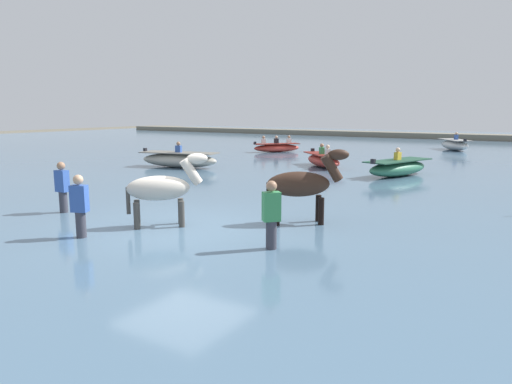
{
  "coord_description": "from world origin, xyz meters",
  "views": [
    {
      "loc": [
        6.83,
        -7.71,
        2.88
      ],
      "look_at": [
        0.5,
        2.21,
        0.85
      ],
      "focal_mm": 33.18,
      "sensor_mm": 36.0,
      "label": 1
    }
  ],
  "objects_px": {
    "person_onlooker_left": "(63,192)",
    "person_wading_close": "(271,222)",
    "boat_distant_east": "(179,160)",
    "person_wading_mid": "(80,212)",
    "boat_near_port": "(455,145)",
    "boat_far_offshore": "(398,168)",
    "horse_trailing_dark_bay": "(302,186)",
    "boat_distant_west": "(277,147)",
    "boat_mid_outer": "(323,160)",
    "horse_lead_pinto": "(162,190)"
  },
  "relations": [
    {
      "from": "boat_distant_east",
      "to": "person_onlooker_left",
      "type": "distance_m",
      "value": 9.69
    },
    {
      "from": "boat_distant_west",
      "to": "boat_near_port",
      "type": "bearing_deg",
      "value": 39.65
    },
    {
      "from": "horse_trailing_dark_bay",
      "to": "boat_distant_west",
      "type": "relative_size",
      "value": 0.73
    },
    {
      "from": "horse_lead_pinto",
      "to": "boat_mid_outer",
      "type": "bearing_deg",
      "value": 97.93
    },
    {
      "from": "boat_mid_outer",
      "to": "boat_far_offshore",
      "type": "xyz_separation_m",
      "value": [
        3.74,
        -1.22,
        0.01
      ]
    },
    {
      "from": "boat_near_port",
      "to": "boat_far_offshore",
      "type": "relative_size",
      "value": 0.92
    },
    {
      "from": "boat_mid_outer",
      "to": "boat_far_offshore",
      "type": "height_order",
      "value": "boat_far_offshore"
    },
    {
      "from": "boat_mid_outer",
      "to": "boat_distant_east",
      "type": "height_order",
      "value": "boat_distant_east"
    },
    {
      "from": "horse_trailing_dark_bay",
      "to": "person_wading_close",
      "type": "xyz_separation_m",
      "value": [
        0.46,
        -2.11,
        -0.33
      ]
    },
    {
      "from": "horse_trailing_dark_bay",
      "to": "boat_mid_outer",
      "type": "relative_size",
      "value": 0.71
    },
    {
      "from": "boat_distant_west",
      "to": "horse_trailing_dark_bay",
      "type": "bearing_deg",
      "value": -58.22
    },
    {
      "from": "boat_near_port",
      "to": "boat_distant_east",
      "type": "relative_size",
      "value": 0.83
    },
    {
      "from": "person_wading_close",
      "to": "boat_near_port",
      "type": "bearing_deg",
      "value": 92.94
    },
    {
      "from": "horse_lead_pinto",
      "to": "horse_trailing_dark_bay",
      "type": "height_order",
      "value": "horse_trailing_dark_bay"
    },
    {
      "from": "boat_distant_west",
      "to": "person_wading_mid",
      "type": "relative_size",
      "value": 1.7
    },
    {
      "from": "boat_near_port",
      "to": "person_wading_close",
      "type": "distance_m",
      "value": 25.51
    },
    {
      "from": "boat_near_port",
      "to": "boat_far_offshore",
      "type": "height_order",
      "value": "boat_near_port"
    },
    {
      "from": "horse_lead_pinto",
      "to": "person_wading_close",
      "type": "distance_m",
      "value": 2.94
    },
    {
      "from": "boat_far_offshore",
      "to": "boat_distant_west",
      "type": "bearing_deg",
      "value": 144.16
    },
    {
      "from": "boat_far_offshore",
      "to": "person_wading_mid",
      "type": "relative_size",
      "value": 2.15
    },
    {
      "from": "boat_far_offshore",
      "to": "horse_trailing_dark_bay",
      "type": "bearing_deg",
      "value": -87.32
    },
    {
      "from": "horse_lead_pinto",
      "to": "person_wading_mid",
      "type": "height_order",
      "value": "horse_lead_pinto"
    },
    {
      "from": "boat_distant_west",
      "to": "person_wading_close",
      "type": "distance_m",
      "value": 20.76
    },
    {
      "from": "boat_mid_outer",
      "to": "boat_distant_west",
      "type": "xyz_separation_m",
      "value": [
        -5.69,
        5.59,
        -0.02
      ]
    },
    {
      "from": "boat_near_port",
      "to": "person_wading_mid",
      "type": "height_order",
      "value": "person_wading_mid"
    },
    {
      "from": "boat_distant_east",
      "to": "person_wading_mid",
      "type": "relative_size",
      "value": 2.37
    },
    {
      "from": "horse_lead_pinto",
      "to": "boat_distant_east",
      "type": "xyz_separation_m",
      "value": [
        -7.11,
        8.54,
        -0.46
      ]
    },
    {
      "from": "horse_lead_pinto",
      "to": "boat_mid_outer",
      "type": "distance_m",
      "value": 12.33
    },
    {
      "from": "boat_distant_east",
      "to": "person_wading_close",
      "type": "height_order",
      "value": "person_wading_close"
    },
    {
      "from": "horse_lead_pinto",
      "to": "person_wading_close",
      "type": "bearing_deg",
      "value": -4.18
    },
    {
      "from": "person_wading_mid",
      "to": "person_wading_close",
      "type": "bearing_deg",
      "value": 20.7
    },
    {
      "from": "boat_near_port",
      "to": "boat_distant_west",
      "type": "bearing_deg",
      "value": -140.35
    },
    {
      "from": "horse_trailing_dark_bay",
      "to": "boat_mid_outer",
      "type": "distance_m",
      "value": 11.13
    },
    {
      "from": "boat_distant_east",
      "to": "boat_distant_west",
      "type": "bearing_deg",
      "value": 91.72
    },
    {
      "from": "horse_lead_pinto",
      "to": "boat_mid_outer",
      "type": "relative_size",
      "value": 0.68
    },
    {
      "from": "person_onlooker_left",
      "to": "person_wading_close",
      "type": "bearing_deg",
      "value": 0.7
    },
    {
      "from": "horse_lead_pinto",
      "to": "boat_near_port",
      "type": "height_order",
      "value": "horse_lead_pinto"
    },
    {
      "from": "boat_near_port",
      "to": "boat_distant_west",
      "type": "height_order",
      "value": "boat_near_port"
    },
    {
      "from": "person_onlooker_left",
      "to": "person_wading_mid",
      "type": "bearing_deg",
      "value": -28.64
    },
    {
      "from": "horse_trailing_dark_bay",
      "to": "boat_far_offshore",
      "type": "bearing_deg",
      "value": 92.68
    },
    {
      "from": "boat_mid_outer",
      "to": "person_wading_close",
      "type": "xyz_separation_m",
      "value": [
        4.62,
        -12.42,
        0.21
      ]
    },
    {
      "from": "boat_distant_east",
      "to": "person_wading_mid",
      "type": "distance_m",
      "value": 11.98
    },
    {
      "from": "person_onlooker_left",
      "to": "boat_mid_outer",
      "type": "bearing_deg",
      "value": 83.56
    },
    {
      "from": "horse_lead_pinto",
      "to": "horse_trailing_dark_bay",
      "type": "relative_size",
      "value": 0.96
    },
    {
      "from": "boat_distant_west",
      "to": "horse_lead_pinto",
      "type": "bearing_deg",
      "value": -67.45
    },
    {
      "from": "boat_near_port",
      "to": "boat_far_offshore",
      "type": "distance_m",
      "value": 14.28
    },
    {
      "from": "boat_distant_west",
      "to": "person_wading_mid",
      "type": "xyz_separation_m",
      "value": [
        6.66,
        -19.39,
        0.23
      ]
    },
    {
      "from": "horse_trailing_dark_bay",
      "to": "person_wading_close",
      "type": "relative_size",
      "value": 1.25
    },
    {
      "from": "horse_trailing_dark_bay",
      "to": "boat_far_offshore",
      "type": "xyz_separation_m",
      "value": [
        -0.42,
        9.09,
        -0.53
      ]
    },
    {
      "from": "boat_near_port",
      "to": "boat_distant_east",
      "type": "xyz_separation_m",
      "value": [
        -8.72,
        -16.72,
        -0.0
      ]
    }
  ]
}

